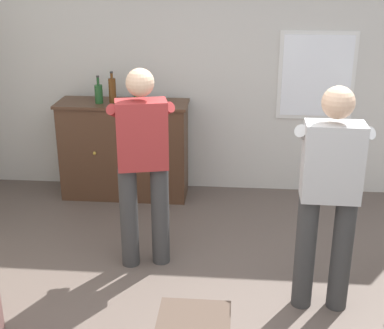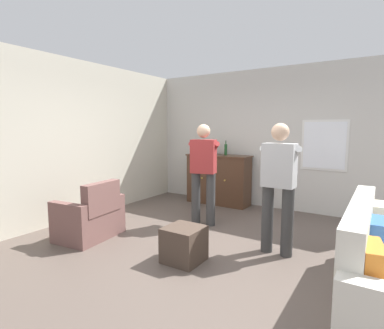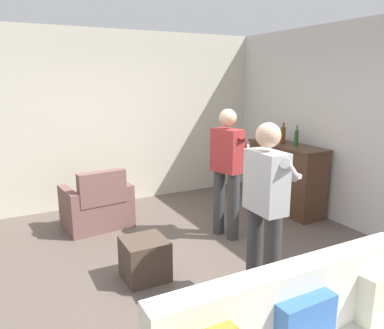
{
  "view_description": "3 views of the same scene",
  "coord_description": "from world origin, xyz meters",
  "px_view_note": "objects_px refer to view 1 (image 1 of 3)",
  "views": [
    {
      "loc": [
        0.19,
        -3.06,
        2.43
      ],
      "look_at": [
        -0.1,
        0.34,
        1.13
      ],
      "focal_mm": 50.0,
      "sensor_mm": 36.0,
      "label": 1
    },
    {
      "loc": [
        1.95,
        -3.31,
        1.62
      ],
      "look_at": [
        -0.31,
        0.19,
        1.11
      ],
      "focal_mm": 28.0,
      "sensor_mm": 36.0,
      "label": 2
    },
    {
      "loc": [
        3.36,
        -1.64,
        2.05
      ],
      "look_at": [
        -0.07,
        0.15,
        1.15
      ],
      "focal_mm": 35.0,
      "sensor_mm": 36.0,
      "label": 3
    }
  ],
  "objects_px": {
    "sideboard_cabinet": "(125,150)",
    "bottle_wine_green": "(112,90)",
    "bottle_spirits_clear": "(136,90)",
    "person_standing_left": "(143,160)",
    "person_standing_right": "(329,191)",
    "bottle_liquor_amber": "(99,93)"
  },
  "relations": [
    {
      "from": "bottle_wine_green",
      "to": "person_standing_right",
      "type": "bearing_deg",
      "value": -43.81
    },
    {
      "from": "bottle_spirits_clear",
      "to": "person_standing_right",
      "type": "xyz_separation_m",
      "value": [
        1.71,
        -1.92,
        -0.23
      ]
    },
    {
      "from": "sideboard_cabinet",
      "to": "bottle_liquor_amber",
      "type": "bearing_deg",
      "value": -167.09
    },
    {
      "from": "bottle_wine_green",
      "to": "bottle_spirits_clear",
      "type": "bearing_deg",
      "value": 12.85
    },
    {
      "from": "bottle_spirits_clear",
      "to": "bottle_liquor_amber",
      "type": "bearing_deg",
      "value": -165.5
    },
    {
      "from": "sideboard_cabinet",
      "to": "bottle_liquor_amber",
      "type": "height_order",
      "value": "bottle_liquor_amber"
    },
    {
      "from": "bottle_spirits_clear",
      "to": "person_standing_left",
      "type": "height_order",
      "value": "person_standing_left"
    },
    {
      "from": "person_standing_left",
      "to": "person_standing_right",
      "type": "bearing_deg",
      "value": -19.42
    },
    {
      "from": "bottle_liquor_amber",
      "to": "bottle_spirits_clear",
      "type": "height_order",
      "value": "bottle_spirits_clear"
    },
    {
      "from": "person_standing_left",
      "to": "person_standing_right",
      "type": "xyz_separation_m",
      "value": [
        1.4,
        -0.49,
        0.0
      ]
    },
    {
      "from": "person_standing_right",
      "to": "sideboard_cabinet",
      "type": "bearing_deg",
      "value": 134.58
    },
    {
      "from": "sideboard_cabinet",
      "to": "person_standing_right",
      "type": "relative_size",
      "value": 0.82
    },
    {
      "from": "sideboard_cabinet",
      "to": "bottle_liquor_amber",
      "type": "distance_m",
      "value": 0.67
    },
    {
      "from": "person_standing_left",
      "to": "person_standing_right",
      "type": "distance_m",
      "value": 1.49
    },
    {
      "from": "sideboard_cabinet",
      "to": "person_standing_right",
      "type": "xyz_separation_m",
      "value": [
        1.85,
        -1.88,
        0.41
      ]
    },
    {
      "from": "bottle_wine_green",
      "to": "bottle_liquor_amber",
      "type": "xyz_separation_m",
      "value": [
        -0.13,
        -0.04,
        -0.03
      ]
    },
    {
      "from": "bottle_liquor_amber",
      "to": "bottle_spirits_clear",
      "type": "relative_size",
      "value": 0.94
    },
    {
      "from": "bottle_wine_green",
      "to": "person_standing_left",
      "type": "relative_size",
      "value": 0.19
    },
    {
      "from": "sideboard_cabinet",
      "to": "person_standing_right",
      "type": "height_order",
      "value": "person_standing_right"
    },
    {
      "from": "sideboard_cabinet",
      "to": "bottle_wine_green",
      "type": "xyz_separation_m",
      "value": [
        -0.1,
        -0.01,
        0.66
      ]
    },
    {
      "from": "bottle_spirits_clear",
      "to": "person_standing_left",
      "type": "xyz_separation_m",
      "value": [
        0.31,
        -1.43,
        -0.23
      ]
    },
    {
      "from": "bottle_liquor_amber",
      "to": "person_standing_right",
      "type": "height_order",
      "value": "person_standing_right"
    }
  ]
}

